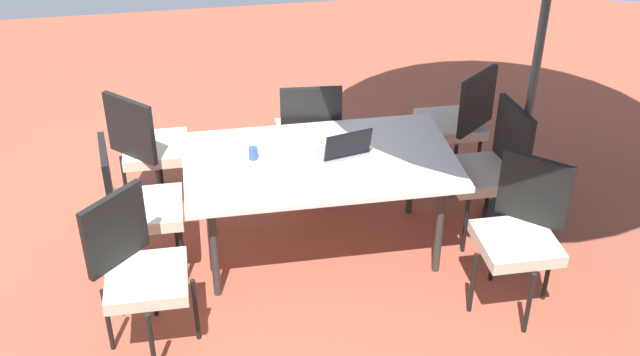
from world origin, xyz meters
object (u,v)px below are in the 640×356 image
chair_east (136,203)px  chair_west (491,165)px  chair_southeast (149,145)px  laptop (344,149)px  chair_northeast (138,267)px  chair_south (310,132)px  dining_table (320,166)px  cup (253,153)px  chair_southwest (458,120)px  chair_northwest (521,229)px

chair_east → chair_west: 2.40m
chair_southeast → laptop: (-1.29, 0.69, 0.24)m
chair_northeast → chair_west: bearing=-28.2°
chair_south → chair_east: same height
dining_table → cup: bearing=-9.6°
chair_southeast → cup: 0.98m
chair_southwest → chair_east: (2.39, 0.75, 0.00)m
chair_northwest → chair_northeast: size_ratio=1.00×
chair_northwest → laptop: (0.96, -0.73, 0.24)m
chair_west → laptop: size_ratio=2.67×
chair_east → chair_northeast: 0.67m
chair_northeast → cup: size_ratio=11.78×
chair_northeast → chair_west: size_ratio=1.00×
dining_table → chair_southwest: chair_southwest is taller
laptop → chair_southeast: bearing=-41.3°
chair_northwest → chair_east: 2.42m
chair_northwest → laptop: bearing=-176.0°
dining_table → chair_south: bearing=-93.5°
chair_northwest → laptop: chair_northwest is taller
chair_southwest → chair_southeast: bearing=-39.1°
chair_southeast → cup: chair_southeast is taller
chair_southeast → dining_table: bearing=-168.1°
chair_east → chair_northeast: bearing=175.7°
chair_southeast → chair_northeast: (0.04, 1.41, 0.00)m
chair_northeast → chair_west: (-2.37, -0.73, 0.00)m
laptop → chair_southwest: bearing=-158.9°
dining_table → chair_southeast: (1.13, -0.71, -0.14)m
chair_east → laptop: chair_east is taller
chair_east → chair_west: same height
dining_table → chair_northwest: size_ratio=1.80×
chair_south → laptop: size_ratio=2.67×
dining_table → chair_west: size_ratio=1.80×
chair_southwest → cup: chair_southwest is taller
dining_table → chair_northeast: size_ratio=1.80×
chair_south → chair_southeast: size_ratio=1.00×
chair_southeast → laptop: size_ratio=2.67×
laptop → chair_northeast: bearing=15.3°
laptop → cup: size_ratio=4.41×
chair_east → cup: 0.81m
chair_northwest → chair_southeast: 2.67m
chair_southwest → cup: size_ratio=11.78×
chair_west → cup: 1.64m
chair_west → chair_northwest: bearing=-13.3°
cup → chair_southeast: bearing=-42.3°
chair_southwest → chair_southeast: same height
chair_southeast → chair_east: bearing=128.7°
chair_south → cup: 0.83m
chair_northeast → chair_southeast: bearing=43.1°
dining_table → chair_northeast: bearing=30.8°
chair_east → chair_west: bearing=-95.4°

